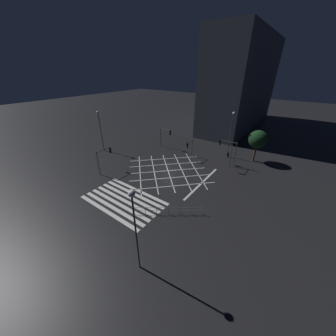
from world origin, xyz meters
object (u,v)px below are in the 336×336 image
object	(u,v)px
traffic_light_nw_main	(166,134)
traffic_light_ne_main	(227,147)
street_lamp_far	(134,217)
traffic_light_sw_cross	(105,155)
street_lamp_west	(232,127)
traffic_light_median_north	(189,146)
traffic_light_ne_cross	(229,155)
street_tree_near	(258,139)
street_lamp_east	(100,123)

from	to	relation	value
traffic_light_nw_main	traffic_light_ne_main	xyz separation A→B (m)	(13.16, -0.02, 0.20)
traffic_light_ne_main	traffic_light_nw_main	bearing A→B (deg)	-0.10
street_lamp_far	traffic_light_sw_cross	bearing A→B (deg)	149.97
traffic_light_nw_main	street_lamp_west	distance (m)	13.13
traffic_light_median_north	traffic_light_ne_cross	world-z (taller)	traffic_light_median_north
traffic_light_nw_main	traffic_light_sw_cross	size ratio (longest dim) A/B	1.03
traffic_light_nw_main	traffic_light_ne_cross	size ratio (longest dim) A/B	1.22
traffic_light_ne_cross	street_tree_near	distance (m)	6.77
traffic_light_ne_cross	street_lamp_far	xyz separation A→B (m)	(0.38, -22.09, 3.27)
street_lamp_west	street_lamp_far	distance (m)	26.97
street_lamp_far	street_lamp_east	bearing A→B (deg)	148.65
traffic_light_sw_cross	street_lamp_east	xyz separation A→B (m)	(-7.78, 5.25, 2.89)
traffic_light_sw_cross	traffic_light_ne_main	bearing A→B (deg)	-46.52
street_lamp_west	traffic_light_median_north	bearing A→B (deg)	-138.13
street_tree_near	street_lamp_east	bearing A→B (deg)	-153.45
traffic_light_ne_main	street_lamp_far	bearing A→B (deg)	93.45
street_lamp_west	traffic_light_ne_cross	bearing A→B (deg)	-69.69
traffic_light_median_north	street_tree_near	bearing A→B (deg)	121.07
traffic_light_nw_main	street_lamp_far	distance (m)	27.91
traffic_light_ne_main	street_tree_near	size ratio (longest dim) A/B	0.76
street_lamp_east	street_tree_near	world-z (taller)	street_lamp_east
street_lamp_east	street_tree_near	xyz separation A→B (m)	(26.60, 13.29, -1.71)
street_lamp_far	street_tree_near	size ratio (longest dim) A/B	1.40
traffic_light_median_north	street_lamp_far	bearing A→B (deg)	19.81
traffic_light_sw_cross	street_tree_near	bearing A→B (deg)	-45.44
street_lamp_east	street_tree_near	distance (m)	29.78
traffic_light_nw_main	traffic_light_ne_cross	bearing A→B (deg)	-6.26
traffic_light_sw_cross	street_lamp_east	world-z (taller)	street_lamp_east
traffic_light_ne_cross	street_lamp_east	world-z (taller)	street_lamp_east
traffic_light_median_north	street_tree_near	size ratio (longest dim) A/B	0.59
traffic_light_median_north	traffic_light_sw_cross	size ratio (longest dim) A/B	0.85
traffic_light_median_north	street_lamp_west	xyz separation A→B (m)	(5.69, 5.10, 3.31)
street_lamp_west	street_tree_near	xyz separation A→B (m)	(4.62, 1.11, -1.66)
street_lamp_west	street_lamp_far	bearing A→B (deg)	-85.41
street_lamp_far	traffic_light_ne_cross	bearing A→B (deg)	91.00
traffic_light_nw_main	street_lamp_far	bearing A→B (deg)	-58.33
traffic_light_sw_cross	street_lamp_west	xyz separation A→B (m)	(14.20, 17.42, 2.84)
traffic_light_nw_main	street_lamp_west	bearing A→B (deg)	14.60
traffic_light_ne_main	traffic_light_sw_cross	xyz separation A→B (m)	(-14.94, -14.16, -0.30)
street_lamp_west	traffic_light_nw_main	bearing A→B (deg)	-165.40
traffic_light_ne_main	street_lamp_east	size ratio (longest dim) A/B	0.54
traffic_light_ne_main	street_lamp_far	xyz separation A→B (m)	(1.43, -23.62, 2.48)
street_lamp_west	street_lamp_far	world-z (taller)	street_lamp_west
traffic_light_ne_cross	traffic_light_median_north	bearing A→B (deg)	-87.68
traffic_light_median_north	traffic_light_nw_main	world-z (taller)	traffic_light_nw_main
traffic_light_ne_cross	street_lamp_west	bearing A→B (deg)	-159.69
street_tree_near	traffic_light_median_north	bearing A→B (deg)	-148.93
traffic_light_nw_main	street_lamp_west	world-z (taller)	street_lamp_west
traffic_light_median_north	traffic_light_nw_main	bearing A→B (deg)	-105.42
traffic_light_ne_main	traffic_light_median_north	bearing A→B (deg)	15.96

